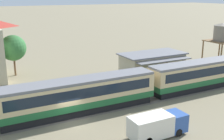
# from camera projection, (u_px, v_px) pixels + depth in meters

# --- Properties ---
(ground_plane) EXTENTS (600.00, 600.00, 0.00)m
(ground_plane) POSITION_uv_depth(u_px,v_px,m) (71.00, 121.00, 31.07)
(ground_plane) COLOR #7A7056
(passenger_train) EXTENTS (59.23, 3.14, 4.16)m
(passenger_train) POSITION_uv_depth(u_px,v_px,m) (82.00, 94.00, 32.97)
(passenger_train) COLOR #1E6033
(passenger_train) RESTS_ON ground_plane
(railway_track) EXTENTS (124.96, 3.60, 0.04)m
(railway_track) POSITION_uv_depth(u_px,v_px,m) (58.00, 117.00, 32.21)
(railway_track) COLOR #665B51
(railway_track) RESTS_ON ground_plane
(station_building) EXTENTS (11.30, 7.09, 3.77)m
(station_building) POSITION_uv_depth(u_px,v_px,m) (152.00, 64.00, 48.69)
(station_building) COLOR #BCB293
(station_building) RESTS_ON ground_plane
(water_tower) EXTENTS (5.17, 5.17, 8.21)m
(water_tower) POSITION_uv_depth(u_px,v_px,m) (222.00, 33.00, 54.30)
(water_tower) COLOR brown
(water_tower) RESTS_ON ground_plane
(delivery_truck_blue) EXTENTS (6.05, 2.21, 2.33)m
(delivery_truck_blue) POSITION_uv_depth(u_px,v_px,m) (157.00, 125.00, 27.55)
(delivery_truck_blue) COLOR #2D519E
(delivery_truck_blue) RESTS_ON ground_plane
(yard_tree_2) EXTENTS (4.36, 4.36, 6.99)m
(yard_tree_2) POSITION_uv_depth(u_px,v_px,m) (13.00, 48.00, 47.24)
(yard_tree_2) COLOR brown
(yard_tree_2) RESTS_ON ground_plane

